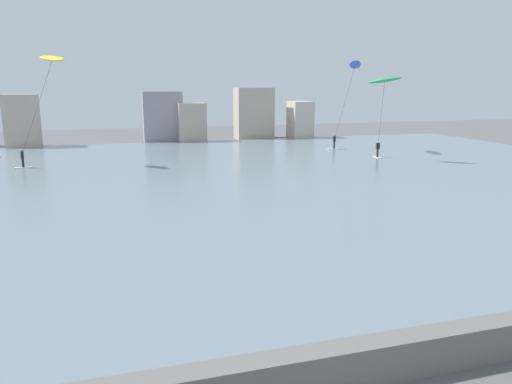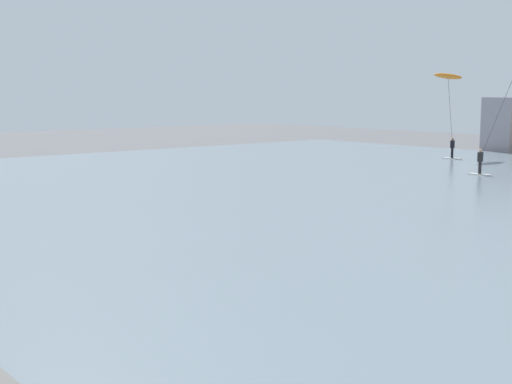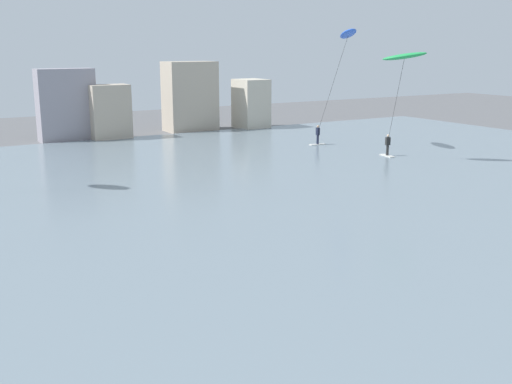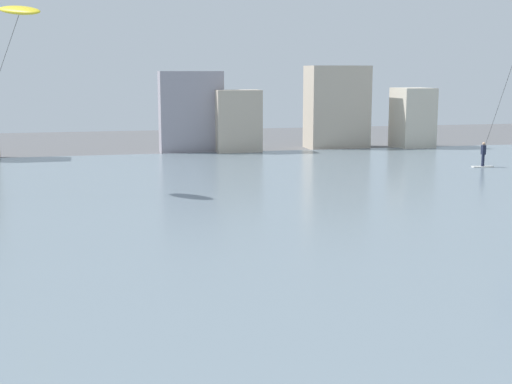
{
  "view_description": "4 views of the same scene",
  "coord_description": "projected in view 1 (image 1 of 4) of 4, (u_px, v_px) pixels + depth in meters",
  "views": [
    {
      "loc": [
        -4.28,
        -5.36,
        7.09
      ],
      "look_at": [
        1.64,
        14.06,
        2.65
      ],
      "focal_mm": 34.38,
      "sensor_mm": 36.0,
      "label": 1
    },
    {
      "loc": [
        14.19,
        0.73,
        5.32
      ],
      "look_at": [
        -1.33,
        13.64,
        2.48
      ],
      "focal_mm": 50.16,
      "sensor_mm": 36.0,
      "label": 2
    },
    {
      "loc": [
        -11.13,
        2.5,
        8.2
      ],
      "look_at": [
        -1.81,
        18.06,
        3.92
      ],
      "focal_mm": 43.39,
      "sensor_mm": 36.0,
      "label": 3
    },
    {
      "loc": [
        -5.16,
        2.62,
        6.3
      ],
      "look_at": [
        -1.59,
        17.79,
        3.65
      ],
      "focal_mm": 49.83,
      "sensor_mm": 36.0,
      "label": 4
    }
  ],
  "objects": [
    {
      "name": "kitesurfer_blue",
      "position": [
        354.0,
        71.0,
        51.0
      ],
      "size": [
        3.03,
        4.66,
        9.62
      ],
      "color": "silver",
      "rests_on": "water_bay"
    },
    {
      "name": "far_shore_buildings",
      "position": [
        161.0,
        119.0,
        61.96
      ],
      "size": [
        44.85,
        4.65,
        6.77
      ],
      "color": "gray",
      "rests_on": "ground"
    },
    {
      "name": "kitesurfer_yellow",
      "position": [
        49.0,
        69.0,
        41.58
      ],
      "size": [
        5.13,
        3.04,
        9.71
      ],
      "color": "silver",
      "rests_on": "water_bay"
    },
    {
      "name": "water_bay",
      "position": [
        170.0,
        182.0,
        36.55
      ],
      "size": [
        84.0,
        52.0,
        0.1
      ],
      "primitive_type": "cube",
      "color": "slate",
      "rests_on": "ground"
    },
    {
      "name": "kitesurfer_green",
      "position": [
        384.0,
        88.0,
        44.62
      ],
      "size": [
        2.83,
        4.55,
        7.85
      ],
      "color": "silver",
      "rests_on": "water_bay"
    },
    {
      "name": "seawall_barrier",
      "position": [
        312.0,
        371.0,
        11.49
      ],
      "size": [
        60.0,
        0.7,
        1.04
      ],
      "primitive_type": "cube",
      "color": "#66635E",
      "rests_on": "ground"
    }
  ]
}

